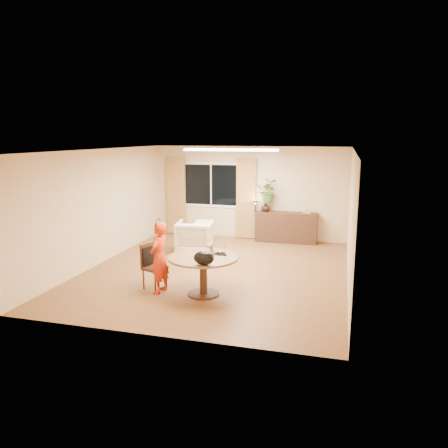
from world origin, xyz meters
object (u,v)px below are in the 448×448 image
(sideboard, at_px, (286,227))
(child, at_px, (159,257))
(dining_table, at_px, (203,265))
(armchair, at_px, (194,236))
(dining_chair, at_px, (155,267))

(sideboard, bearing_deg, child, -111.48)
(dining_table, xyz_separation_m, child, (-0.83, -0.08, 0.10))
(child, height_order, sideboard, child)
(child, height_order, armchair, child)
(dining_table, height_order, armchair, armchair)
(sideboard, bearing_deg, dining_chair, -113.98)
(child, bearing_deg, sideboard, 163.24)
(armchair, xyz_separation_m, sideboard, (2.11, 1.63, 0.02))
(dining_chair, relative_size, armchair, 1.00)
(dining_chair, xyz_separation_m, sideboard, (1.95, 4.39, -0.02))
(armchair, relative_size, sideboard, 0.52)
(dining_chair, relative_size, child, 0.64)
(dining_table, xyz_separation_m, dining_chair, (-1.00, 0.07, -0.14))
(dining_chair, bearing_deg, armchair, 113.26)
(child, bearing_deg, armchair, -168.88)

